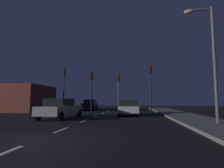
{
  "coord_description": "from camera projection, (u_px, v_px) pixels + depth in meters",
  "views": [
    {
      "loc": [
        3.33,
        -5.59,
        1.34
      ],
      "look_at": [
        0.84,
        15.38,
        3.32
      ],
      "focal_mm": 28.98,
      "sensor_mm": 36.0,
      "label": 1
    }
  ],
  "objects": [
    {
      "name": "traffic_signal_far_left",
      "position": [
        64.0,
        81.0,
        22.17
      ],
      "size": [
        0.32,
        0.38,
        5.39
      ],
      "color": "black",
      "rests_on": "ground_plane"
    },
    {
      "name": "lane_stripe_sixth",
      "position": [
        108.0,
        111.0,
        23.39
      ],
      "size": [
        0.16,
        1.6,
        0.01
      ],
      "primitive_type": "cube",
      "color": "silver",
      "rests_on": "ground_plane"
    },
    {
      "name": "car_stopped_ahead",
      "position": [
        129.0,
        108.0,
        16.82
      ],
      "size": [
        1.93,
        4.11,
        1.4
      ],
      "color": "silver",
      "rests_on": "ground_plane"
    },
    {
      "name": "lane_stripe_fifth",
      "position": [
        103.0,
        113.0,
        19.63
      ],
      "size": [
        0.16,
        1.6,
        0.01
      ],
      "primitive_type": "cube",
      "color": "silver",
      "rests_on": "ground_plane"
    },
    {
      "name": "lane_stripe_nearest",
      "position": [
        3.0,
        154.0,
        4.6
      ],
      "size": [
        0.16,
        1.6,
        0.01
      ],
      "primitive_type": "cube",
      "color": "silver",
      "rests_on": "ground_plane"
    },
    {
      "name": "car_adjacent_lane",
      "position": [
        60.0,
        108.0,
        13.89
      ],
      "size": [
        2.2,
        4.63,
        1.52
      ],
      "color": "gray",
      "rests_on": "ground_plane"
    },
    {
      "name": "traffic_signal_center_left",
      "position": [
        91.0,
        84.0,
        21.73
      ],
      "size": [
        0.32,
        0.38,
        4.8
      ],
      "color": "black",
      "rests_on": "ground_plane"
    },
    {
      "name": "car_oncoming_far",
      "position": [
        90.0,
        105.0,
        27.33
      ],
      "size": [
        2.03,
        3.98,
        1.57
      ],
      "color": "black",
      "rests_on": "ground_plane"
    },
    {
      "name": "street_lamp_right",
      "position": [
        209.0,
        53.0,
        10.04
      ],
      "size": [
        1.62,
        0.36,
        6.65
      ],
      "color": "#4C4C51",
      "rests_on": "ground_plane"
    },
    {
      "name": "traffic_signal_center_right",
      "position": [
        118.0,
        85.0,
        21.33
      ],
      "size": [
        0.32,
        0.38,
        4.6
      ],
      "color": "#4C4C51",
      "rests_on": "ground_plane"
    },
    {
      "name": "lane_stripe_fourth",
      "position": [
        96.0,
        116.0,
        15.87
      ],
      "size": [
        0.16,
        1.6,
        0.01
      ],
      "primitive_type": "cube",
      "color": "silver",
      "rests_on": "ground_plane"
    },
    {
      "name": "storefront_left",
      "position": [
        28.0,
        98.0,
        23.52
      ],
      "size": [
        4.8,
        6.72,
        3.32
      ],
      "primitive_type": "cube",
      "color": "maroon",
      "rests_on": "ground_plane"
    },
    {
      "name": "lane_stripe_second",
      "position": [
        62.0,
        130.0,
        8.36
      ],
      "size": [
        0.16,
        1.6,
        0.01
      ],
      "primitive_type": "cube",
      "color": "silver",
      "rests_on": "ground_plane"
    },
    {
      "name": "lane_stripe_seventh",
      "position": [
        111.0,
        110.0,
        27.14
      ],
      "size": [
        0.16,
        1.6,
        0.01
      ],
      "primitive_type": "cube",
      "color": "silver",
      "rests_on": "ground_plane"
    },
    {
      "name": "lane_stripe_third",
      "position": [
        84.0,
        121.0,
        12.12
      ],
      "size": [
        0.16,
        1.6,
        0.01
      ],
      "primitive_type": "cube",
      "color": "silver",
      "rests_on": "ground_plane"
    },
    {
      "name": "sidewalk_curb_right",
      "position": [
        198.0,
        120.0,
        11.83
      ],
      "size": [
        3.0,
        40.0,
        0.15
      ],
      "primitive_type": "cube",
      "color": "gray",
      "rests_on": "ground_plane"
    },
    {
      "name": "ground_plane",
      "position": [
        86.0,
        120.0,
        12.71
      ],
      "size": [
        80.0,
        80.0,
        0.0
      ],
      "primitive_type": "plane",
      "color": "black"
    },
    {
      "name": "traffic_signal_far_right",
      "position": [
        151.0,
        80.0,
        20.95
      ],
      "size": [
        0.32,
        0.38,
        5.48
      ],
      "color": "black",
      "rests_on": "ground_plane"
    }
  ]
}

